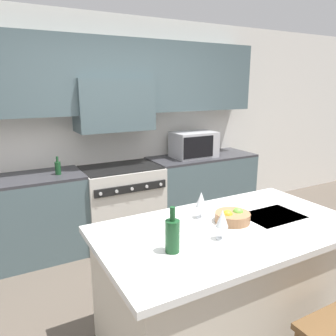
{
  "coord_description": "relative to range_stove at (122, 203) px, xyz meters",
  "views": [
    {
      "loc": [
        -1.32,
        -1.85,
        1.87
      ],
      "look_at": [
        0.04,
        0.65,
        1.15
      ],
      "focal_mm": 35.0,
      "sensor_mm": 36.0,
      "label": 1
    }
  ],
  "objects": [
    {
      "name": "microwave",
      "position": [
        1.06,
        0.02,
        0.64
      ],
      "size": [
        0.58,
        0.39,
        0.34
      ],
      "color": "#B7B7BC",
      "rests_on": "back_counter"
    },
    {
      "name": "kitchen_island",
      "position": [
        0.09,
        -1.95,
        -0.01
      ],
      "size": [
        1.87,
        1.04,
        0.9
      ],
      "color": "beige",
      "rests_on": "ground_plane"
    },
    {
      "name": "back_counter",
      "position": [
        -0.0,
        0.02,
        0.0
      ],
      "size": [
        3.89,
        0.62,
        0.94
      ],
      "color": "#4C6066",
      "rests_on": "ground_plane"
    },
    {
      "name": "oil_bottle_on_counter",
      "position": [
        -0.72,
        -0.04,
        0.55
      ],
      "size": [
        0.06,
        0.06,
        0.2
      ],
      "color": "#194723",
      "rests_on": "back_counter"
    },
    {
      "name": "wine_glass_far",
      "position": [
        -0.0,
        -1.71,
        0.58
      ],
      "size": [
        0.08,
        0.08,
        0.2
      ],
      "color": "white",
      "rests_on": "kitchen_island"
    },
    {
      "name": "ground_plane",
      "position": [
        -0.0,
        -1.77,
        -0.46
      ],
      "size": [
        10.0,
        10.0,
        0.0
      ],
      "primitive_type": "plane",
      "color": "brown"
    },
    {
      "name": "wine_bottle",
      "position": [
        -0.44,
        -2.06,
        0.55
      ],
      "size": [
        0.09,
        0.09,
        0.28
      ],
      "color": "#194723",
      "rests_on": "kitchen_island"
    },
    {
      "name": "range_stove",
      "position": [
        0.0,
        0.0,
        0.0
      ],
      "size": [
        0.93,
        0.7,
        0.93
      ],
      "color": "beige",
      "rests_on": "ground_plane"
    },
    {
      "name": "fruit_bowl",
      "position": [
        0.16,
        -1.89,
        0.48
      ],
      "size": [
        0.26,
        0.26,
        0.1
      ],
      "color": "#996B47",
      "rests_on": "kitchen_island"
    },
    {
      "name": "back_cabinetry",
      "position": [
        -0.0,
        0.27,
        1.15
      ],
      "size": [
        10.0,
        0.46,
        2.7
      ],
      "color": "silver",
      "rests_on": "ground_plane"
    },
    {
      "name": "wine_glass_near",
      "position": [
        -0.08,
        -2.07,
        0.58
      ],
      "size": [
        0.08,
        0.08,
        0.2
      ],
      "color": "white",
      "rests_on": "kitchen_island"
    }
  ]
}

